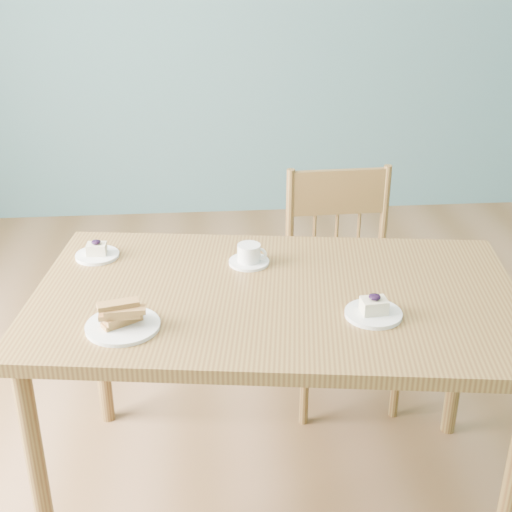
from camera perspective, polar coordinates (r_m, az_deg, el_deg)
The scene contains 7 objects.
room at distance 1.88m, azimuth 12.71°, elevation 13.54°, with size 5.01×5.01×2.71m.
dining_table at distance 2.08m, azimuth 1.58°, elevation -4.73°, with size 1.49×0.98×0.75m.
dining_chair at distance 2.71m, azimuth 6.90°, elevation -2.56°, with size 0.42×0.40×0.88m.
cheesecake_plate_near at distance 1.95m, azimuth 9.39°, elevation -4.31°, with size 0.15×0.15×0.07m.
cheesecake_plate_far at distance 2.30m, azimuth -12.60°, elevation 0.27°, with size 0.14×0.14×0.06m.
coffee_cup at distance 2.20m, azimuth -0.54°, elevation 0.04°, with size 0.13×0.13×0.06m.
biscotti_plate at distance 1.90m, azimuth -10.65°, elevation -5.03°, with size 0.20×0.20×0.08m.
Camera 1 is at (-0.55, -1.75, 1.72)m, focal length 50.00 mm.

